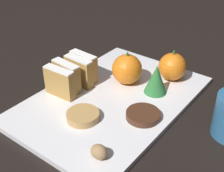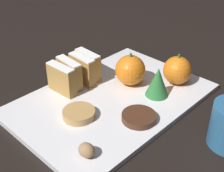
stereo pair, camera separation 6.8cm
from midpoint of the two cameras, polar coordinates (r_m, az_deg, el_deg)
name	(u,v)px [view 1 (the left image)]	position (r m, az deg, el deg)	size (l,w,h in m)	color
ground_plane	(112,102)	(0.70, -2.77, -2.99)	(6.00, 6.00, 0.00)	black
serving_platter	(112,100)	(0.70, -2.78, -2.59)	(0.29, 0.43, 0.01)	white
stollen_slice_front	(60,82)	(0.70, -12.31, 0.56)	(0.07, 0.02, 0.07)	#B28442
stollen_slice_second	(67,76)	(0.72, -11.00, 1.71)	(0.08, 0.03, 0.07)	#B28442
stollen_slice_third	(77,72)	(0.73, -9.00, 2.46)	(0.07, 0.02, 0.07)	#B28442
stollen_slice_fourth	(84,67)	(0.75, -7.79, 3.48)	(0.07, 0.02, 0.07)	#B28442
orange_near	(172,67)	(0.75, 8.47, 3.44)	(0.07, 0.07, 0.07)	orange
orange_far	(127,69)	(0.73, 0.11, 3.02)	(0.07, 0.07, 0.08)	orange
walnut	(99,152)	(0.55, -6.02, -12.03)	(0.03, 0.03, 0.03)	#9E7A51
chocolate_cookie	(143,115)	(0.63, 2.66, -5.43)	(0.07, 0.07, 0.01)	#472819
gingerbread_cookie	(81,115)	(0.64, -8.71, -5.37)	(0.07, 0.07, 0.02)	tan
evergreen_sprig	(156,79)	(0.70, 5.34, 1.17)	(0.05, 0.05, 0.07)	#2D7538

